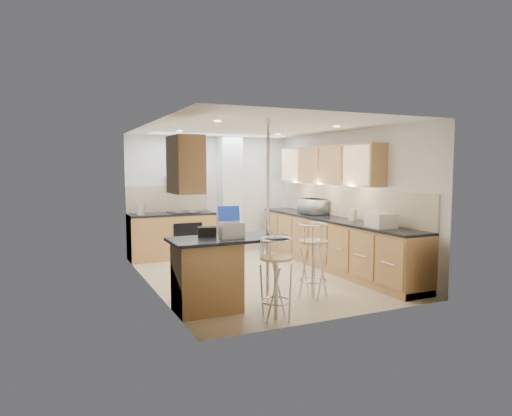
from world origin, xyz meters
name	(u,v)px	position (x,y,z in m)	size (l,w,h in m)	color
ground	(258,276)	(0.00, 0.00, 0.00)	(4.80, 4.80, 0.00)	beige
room_shell	(266,184)	(0.32, 0.38, 1.54)	(3.64, 4.84, 2.51)	silver
right_counter	(332,243)	(1.50, 0.00, 0.46)	(0.63, 4.40, 0.92)	#AC7444
back_counter	(172,236)	(-0.95, 2.10, 0.46)	(1.70, 0.63, 0.92)	#AC7444
peninsula	(227,273)	(-1.12, -1.45, 0.48)	(1.47, 0.72, 0.94)	#AC7444
microwave	(313,207)	(1.53, 0.72, 1.07)	(0.55, 0.37, 0.30)	silver
laptop	(232,230)	(-1.07, -1.51, 1.04)	(0.30, 0.22, 0.21)	#A4A6AC
bag	(207,232)	(-1.33, -1.27, 1.00)	(0.24, 0.17, 0.13)	black
bar_stool_near	(276,279)	(-0.74, -2.10, 0.50)	(0.41, 0.41, 1.01)	tan
bar_stool_end	(313,260)	(0.18, -1.46, 0.53)	(0.43, 0.43, 1.06)	tan
jar_a	(318,210)	(1.62, 0.67, 1.01)	(0.12, 0.12, 0.18)	silver
jar_b	(325,211)	(1.68, 0.53, 1.00)	(0.11, 0.11, 0.16)	silver
jar_c	(353,215)	(1.59, -0.48, 1.02)	(0.14, 0.14, 0.20)	beige
jar_d	(382,222)	(1.54, -1.31, 1.00)	(0.10, 0.10, 0.15)	silver
bread_bin	(381,220)	(1.45, -1.39, 1.03)	(0.33, 0.42, 0.22)	silver
kettle	(141,210)	(-1.58, 1.97, 1.02)	(0.16, 0.16, 0.20)	#BBBEC0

